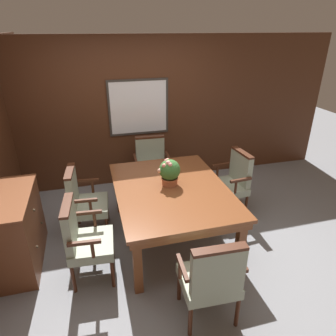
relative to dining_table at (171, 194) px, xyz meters
name	(u,v)px	position (x,y,z in m)	size (l,w,h in m)	color
ground_plane	(161,244)	(-0.17, -0.11, -0.65)	(14.00, 14.00, 0.00)	gray
wall_back	(133,114)	(-0.17, 1.76, 0.57)	(7.20, 0.08, 2.45)	#4C2816
dining_table	(171,194)	(0.00, 0.00, 0.00)	(1.36, 1.78, 0.74)	brown
chair_left_far	(83,199)	(-1.07, 0.38, -0.14)	(0.51, 0.59, 0.95)	#472314
chair_head_far	(151,164)	(0.02, 1.25, -0.14)	(0.58, 0.49, 0.95)	#472314
chair_left_near	(84,238)	(-1.08, -0.41, -0.14)	(0.50, 0.59, 0.95)	#472314
chair_head_near	(212,278)	(0.02, -1.29, -0.14)	(0.58, 0.49, 0.95)	#472314
chair_right_far	(232,180)	(1.04, 0.38, -0.14)	(0.50, 0.59, 0.95)	#472314
potted_plant	(170,172)	(0.00, 0.09, 0.27)	(0.29, 0.27, 0.35)	#B2603D
sideboard_cabinet	(16,231)	(-1.83, 0.01, -0.21)	(0.48, 1.04, 0.89)	brown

